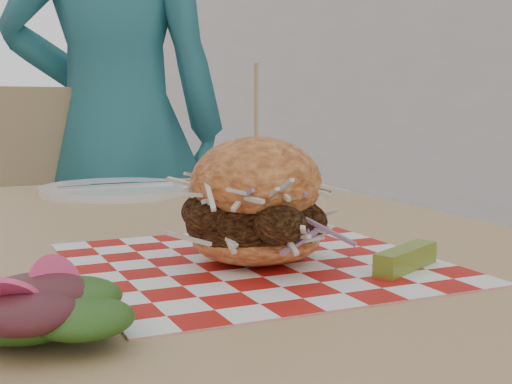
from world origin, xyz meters
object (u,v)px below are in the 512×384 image
at_px(patio_table, 193,293).
at_px(patio_chair, 53,243).
at_px(sandwich, 256,208).
at_px(diner, 115,128).

relative_size(patio_table, patio_chair, 1.26).
distance_m(patio_chair, sandwich, 1.22).
xyz_separation_m(diner, patio_chair, (-0.19, -0.09, -0.29)).
bearing_deg(diner, sandwich, 104.32).
bearing_deg(sandwich, diner, 83.03).
bearing_deg(patio_chair, diner, 8.29).
xyz_separation_m(diner, sandwich, (-0.16, -1.28, -0.03)).
bearing_deg(diner, patio_chair, 46.91).
xyz_separation_m(diner, patio_table, (-0.16, -1.09, -0.17)).
height_order(patio_table, patio_chair, patio_chair).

